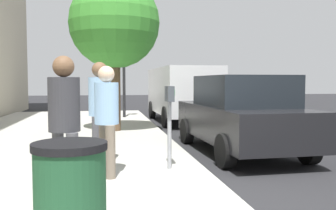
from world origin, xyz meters
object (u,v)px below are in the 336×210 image
pedestrian_at_meter (107,112)px  parked_sedan_near (240,114)px  parked_van_far (182,91)px  street_tree (115,24)px  pedestrian_bystander (64,114)px  trash_bin (71,205)px  parking_officer (100,103)px  parking_meter (170,109)px  traffic_signal (126,59)px

pedestrian_at_meter → parked_sedan_near: 3.73m
parked_van_far → street_tree: bearing=140.1°
pedestrian_bystander → trash_bin: (-1.81, -0.23, -0.57)m
parking_officer → street_tree: bearing=103.8°
parking_meter → pedestrian_bystander: size_ratio=0.78×
parking_meter → street_tree: 5.61m
pedestrian_bystander → traffic_signal: 10.85m
street_tree → trash_bin: bearing=176.0°
street_tree → pedestrian_bystander: bearing=172.8°
pedestrian_at_meter → pedestrian_bystander: bearing=-132.8°
parking_meter → pedestrian_at_meter: bearing=106.0°
pedestrian_bystander → parked_van_far: 10.36m
pedestrian_bystander → trash_bin: 1.91m
pedestrian_bystander → parked_sedan_near: 4.80m
pedestrian_bystander → parked_van_far: size_ratio=0.35×
trash_bin → pedestrian_at_meter: bearing=-6.0°
pedestrian_at_meter → traffic_signal: size_ratio=0.48×
pedestrian_at_meter → parking_meter: bearing=0.0°
pedestrian_bystander → parking_officer: size_ratio=0.99×
parked_sedan_near → traffic_signal: size_ratio=1.24×
pedestrian_at_meter → trash_bin: bearing=-112.0°
parking_meter → trash_bin: bearing=156.8°
pedestrian_bystander → parked_van_far: bearing=37.7°
parking_meter → street_tree: street_tree is taller
parking_officer → parked_sedan_near: size_ratio=0.41×
parking_officer → traffic_signal: 8.89m
parking_officer → parked_sedan_near: (1.26, -3.14, -0.35)m
traffic_signal → parking_meter: bearing=-178.9°
parking_meter → pedestrian_at_meter: (-0.30, 1.05, -0.00)m
pedestrian_at_meter → trash_bin: pedestrian_at_meter is taller
parked_sedan_near → pedestrian_bystander: bearing=132.0°
parked_sedan_near → parked_van_far: bearing=0.0°
street_tree → trash_bin: (-8.27, 0.58, -2.71)m
parking_officer → street_tree: 5.00m
street_tree → trash_bin: street_tree is taller
parking_meter → parked_sedan_near: size_ratio=0.32×
parking_officer → pedestrian_bystander: bearing=-83.2°
pedestrian_at_meter → parking_officer: parking_officer is taller
pedestrian_at_meter → parked_sedan_near: size_ratio=0.39×
parking_meter → traffic_signal: 9.44m
pedestrian_bystander → street_tree: (6.45, -0.81, 2.14)m
parked_van_far → pedestrian_at_meter: bearing=160.8°
parked_van_far → street_tree: street_tree is taller
parking_meter → pedestrian_at_meter: pedestrian_at_meter is taller
parking_officer → trash_bin: bearing=-74.0°
parking_officer → parked_sedan_near: 3.40m
pedestrian_bystander → street_tree: size_ratio=0.39×
parking_officer → parked_van_far: parked_van_far is taller
street_tree → parked_sedan_near: bearing=-139.8°
pedestrian_bystander → street_tree: street_tree is taller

